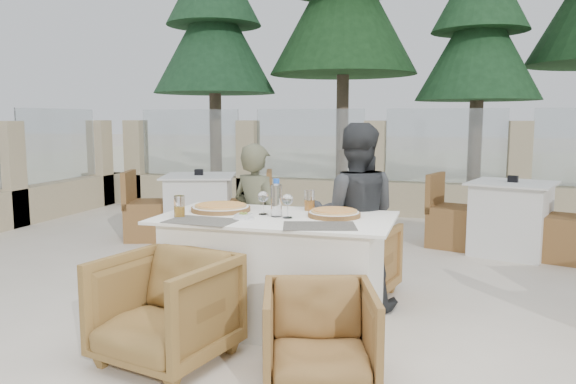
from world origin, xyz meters
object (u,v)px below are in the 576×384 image
(beer_glass_right, at_px, (309,200))
(armchair_far_left, at_px, (265,256))
(water_bottle, at_px, (276,198))
(armchair_far_right, at_px, (353,260))
(diner_right, at_px, (355,216))
(olive_dish, at_px, (243,216))
(beer_glass_left, at_px, (179,206))
(armchair_near_right, at_px, (319,337))
(pizza_right, at_px, (334,213))
(bg_table_a, at_px, (200,207))
(pizza_left, at_px, (221,207))
(wine_glass_centre, at_px, (263,202))
(wine_glass_near, at_px, (288,205))
(diner_left, at_px, (256,221))
(bg_table_b, at_px, (511,218))
(armchair_near_left, at_px, (165,309))
(dining_table, at_px, (276,271))

(beer_glass_right, distance_m, armchair_far_left, 0.92)
(water_bottle, relative_size, beer_glass_right, 1.74)
(armchair_far_right, height_order, diner_right, diner_right)
(olive_dish, bearing_deg, beer_glass_left, -173.67)
(beer_glass_left, distance_m, armchair_far_right, 1.53)
(armchair_near_right, bearing_deg, beer_glass_right, 89.79)
(beer_glass_left, bearing_deg, water_bottle, 17.50)
(pizza_right, bearing_deg, bg_table_a, 132.11)
(pizza_left, distance_m, beer_glass_left, 0.35)
(armchair_far_right, relative_size, bg_table_a, 0.40)
(pizza_left, bearing_deg, armchair_near_right, -43.94)
(beer_glass_right, distance_m, diner_right, 0.40)
(wine_glass_centre, distance_m, diner_right, 0.76)
(wine_glass_near, bearing_deg, diner_left, 126.39)
(diner_right, xyz_separation_m, bg_table_a, (-2.16, 1.88, -0.32))
(diner_right, bearing_deg, pizza_right, 72.67)
(wine_glass_near, height_order, beer_glass_left, wine_glass_near)
(beer_glass_right, xyz_separation_m, diner_left, (-0.49, 0.23, -0.22))
(bg_table_a, bearing_deg, wine_glass_centre, -73.35)
(diner_left, height_order, bg_table_b, diner_left)
(pizza_right, relative_size, diner_right, 0.26)
(armchair_near_right, bearing_deg, wine_glass_near, 100.60)
(beer_glass_right, height_order, bg_table_b, beer_glass_right)
(wine_glass_near, distance_m, beer_glass_left, 0.74)
(diner_left, bearing_deg, armchair_far_right, -138.82)
(armchair_far_right, xyz_separation_m, armchair_near_left, (-0.85, -1.54, 0.02))
(water_bottle, height_order, olive_dish, water_bottle)
(dining_table, distance_m, olive_dish, 0.47)
(armchair_far_left, relative_size, armchair_far_right, 0.90)
(dining_table, relative_size, water_bottle, 6.14)
(water_bottle, distance_m, olive_dish, 0.26)
(dining_table, bearing_deg, olive_dish, -138.35)
(olive_dish, height_order, bg_table_b, olive_dish)
(beer_glass_left, bearing_deg, beer_glass_right, 33.03)
(pizza_left, xyz_separation_m, diner_right, (0.91, 0.43, -0.10))
(diner_left, bearing_deg, diner_right, -157.70)
(diner_left, bearing_deg, pizza_left, 97.50)
(beer_glass_right, height_order, diner_right, diner_right)
(dining_table, height_order, water_bottle, water_bottle)
(dining_table, bearing_deg, bg_table_a, 125.30)
(water_bottle, height_order, beer_glass_left, water_bottle)
(diner_right, bearing_deg, diner_left, -8.73)
(dining_table, height_order, beer_glass_left, beer_glass_left)
(bg_table_a, bearing_deg, dining_table, -72.10)
(wine_glass_centre, relative_size, armchair_near_right, 0.30)
(water_bottle, height_order, armchair_near_left, water_bottle)
(diner_left, bearing_deg, armchair_near_left, 107.66)
(armchair_far_left, bearing_deg, pizza_right, 130.15)
(pizza_left, height_order, armchair_far_right, pizza_left)
(wine_glass_near, bearing_deg, armchair_far_right, 69.35)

